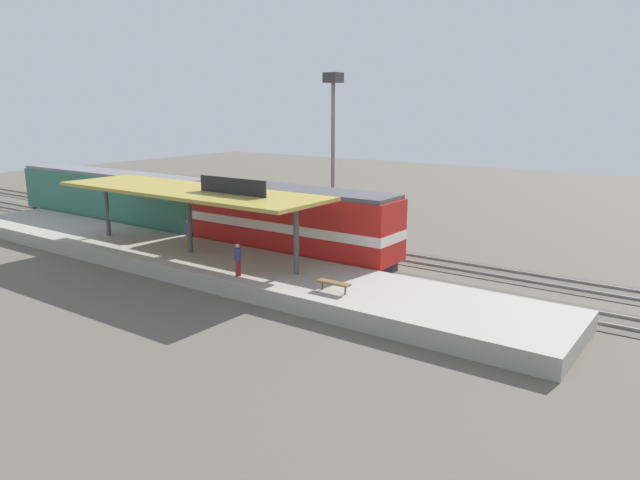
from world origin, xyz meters
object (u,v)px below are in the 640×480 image
freight_car (211,202)px  light_mast (333,120)px  platform_bench (334,283)px  person_waiting (188,232)px  person_walking (238,258)px  locomotive (291,223)px  passenger_carriage_single (112,198)px

freight_car → light_mast: (3.20, -9.53, 6.43)m
platform_bench → freight_car: size_ratio=0.14×
platform_bench → light_mast: bearing=34.6°
platform_bench → freight_car: (10.60, 19.05, 0.63)m
person_waiting → light_mast: bearing=-14.1°
freight_car → platform_bench: bearing=-119.1°
platform_bench → light_mast: 18.19m
freight_car → light_mast: size_ratio=1.03×
platform_bench → freight_car: freight_car is taller
platform_bench → person_walking: bearing=96.8°
locomotive → person_walking: locomotive is taller
light_mast → person_waiting: bearing=165.9°
light_mast → person_walking: bearing=-164.4°
passenger_carriage_single → freight_car: size_ratio=1.67×
locomotive → freight_car: 12.63m
platform_bench → passenger_carriage_single: passenger_carriage_single is taller
freight_car → passenger_carriage_single: bearing=126.4°
locomotive → person_walking: size_ratio=8.44×
platform_bench → light_mast: light_mast is taller
person_waiting → passenger_carriage_single: bearing=73.9°
platform_bench → light_mast: (13.80, 9.53, 7.05)m
locomotive → person_waiting: 6.35m
freight_car → person_walking: (-11.25, -13.57, -0.12)m
platform_bench → locomotive: 9.51m
passenger_carriage_single → person_walking: bearing=-108.6°
locomotive → person_walking: 6.92m
locomotive → passenger_carriage_single: 18.00m
platform_bench → person_waiting: bearing=79.6°
locomotive → platform_bench: bearing=-129.4°
light_mast → freight_car: bearing=108.6°
locomotive → passenger_carriage_single: bearing=90.0°
person_walking → passenger_carriage_single: bearing=71.4°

